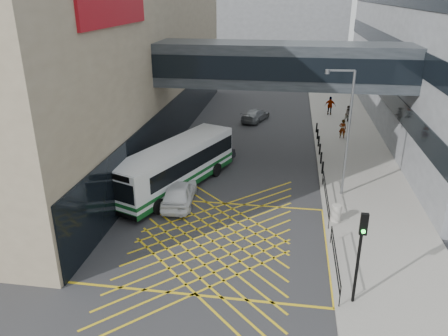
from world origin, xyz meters
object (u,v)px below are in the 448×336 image
at_px(pedestrian_c, 330,106).
at_px(pedestrian_b, 348,114).
at_px(pedestrian_a, 343,129).
at_px(car_silver, 255,115).
at_px(car_white, 179,192).
at_px(car_dark, 212,157).
at_px(litter_bin, 336,213).
at_px(traffic_light, 360,246).
at_px(bus, 177,165).
at_px(street_lamp, 346,126).

bearing_deg(pedestrian_c, pedestrian_b, 130.96).
bearing_deg(pedestrian_a, car_silver, -26.32).
height_order(car_white, pedestrian_b, pedestrian_b).
height_order(car_dark, car_silver, car_dark).
bearing_deg(litter_bin, car_white, 173.63).
relative_size(car_dark, litter_bin, 4.96).
height_order(traffic_light, pedestrian_b, traffic_light).
height_order(bus, car_dark, bus).
bearing_deg(bus, car_dark, 90.74).
distance_m(bus, street_lamp, 11.09).
distance_m(car_silver, pedestrian_c, 8.24).
bearing_deg(pedestrian_a, car_dark, 42.44).
bearing_deg(pedestrian_b, car_dark, -155.48).
height_order(car_white, traffic_light, traffic_light).
bearing_deg(car_dark, pedestrian_b, -108.12).
height_order(car_silver, traffic_light, traffic_light).
height_order(car_silver, litter_bin, car_silver).
relative_size(car_silver, pedestrian_a, 2.53).
xyz_separation_m(traffic_light, litter_bin, (-0.13, 7.18, -2.32)).
bearing_deg(traffic_light, car_silver, 105.26).
bearing_deg(pedestrian_a, litter_bin, 88.02).
relative_size(pedestrian_a, pedestrian_b, 1.02).
relative_size(bus, car_dark, 2.30).
xyz_separation_m(street_lamp, pedestrian_c, (0.77, 19.87, -3.57)).
relative_size(pedestrian_b, pedestrian_c, 0.86).
distance_m(car_white, street_lamp, 11.00).
distance_m(car_white, car_dark, 6.59).
height_order(traffic_light, pedestrian_a, traffic_light).
bearing_deg(car_dark, litter_bin, 160.83).
relative_size(car_white, pedestrian_b, 2.94).
bearing_deg(pedestrian_c, street_lamp, 97.03).
height_order(car_dark, pedestrian_b, pedestrian_b).
height_order(bus, car_silver, bus).
bearing_deg(litter_bin, car_dark, 138.42).
distance_m(traffic_light, pedestrian_a, 22.95).
relative_size(traffic_light, pedestrian_b, 2.59).
relative_size(car_white, pedestrian_c, 2.52).
relative_size(car_dark, pedestrian_a, 2.82).
height_order(litter_bin, pedestrian_a, pedestrian_a).
distance_m(bus, pedestrian_c, 23.21).
xyz_separation_m(car_dark, litter_bin, (8.55, -7.58, -0.11)).
bearing_deg(street_lamp, litter_bin, -103.41).
distance_m(street_lamp, litter_bin, 5.51).
bearing_deg(bus, car_silver, 99.24).
relative_size(traffic_light, pedestrian_a, 2.53).
relative_size(bus, pedestrian_a, 6.48).
bearing_deg(car_dark, car_white, 104.65).
xyz_separation_m(car_white, litter_bin, (9.43, -1.05, -0.13)).
xyz_separation_m(traffic_light, pedestrian_c, (1.14, 30.75, -1.83)).
bearing_deg(car_silver, pedestrian_b, -158.99).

